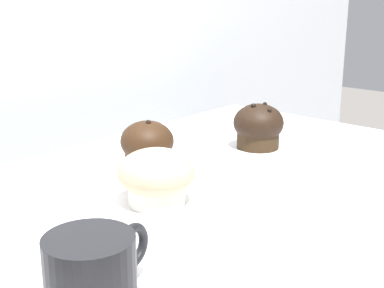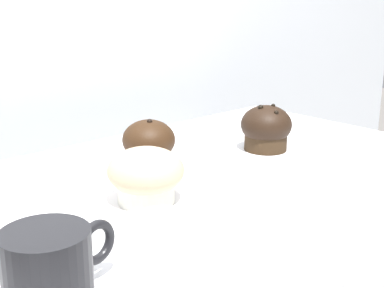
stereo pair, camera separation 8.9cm
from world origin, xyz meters
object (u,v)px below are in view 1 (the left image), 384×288
(muffin_front_center, at_px, (156,176))
(coffee_cup, at_px, (92,274))
(muffin_back_left, at_px, (147,145))
(muffin_back_right, at_px, (258,127))

(muffin_front_center, height_order, coffee_cup, same)
(muffin_back_left, height_order, muffin_back_right, muffin_back_right)
(muffin_front_center, distance_m, coffee_cup, 0.27)
(muffin_front_center, bearing_deg, muffin_back_left, 50.51)
(muffin_front_center, bearing_deg, coffee_cup, -147.34)
(muffin_front_center, distance_m, muffin_back_right, 0.33)
(muffin_back_left, xyz_separation_m, muffin_back_right, (0.22, -0.08, 0.00))
(muffin_back_left, bearing_deg, coffee_cup, -140.54)
(muffin_back_right, bearing_deg, coffee_cup, -160.24)
(coffee_cup, bearing_deg, muffin_front_center, 32.66)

